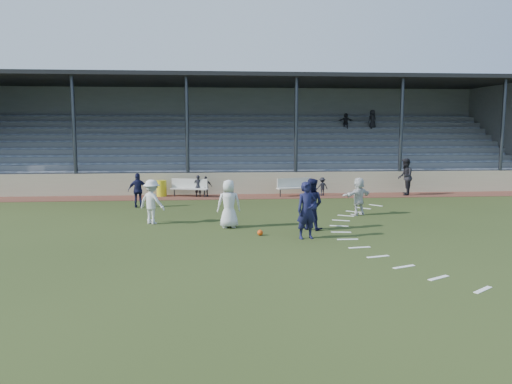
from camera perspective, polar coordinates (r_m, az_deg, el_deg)
ground at (r=16.41m, az=0.74°, el=-5.64°), size 90.00×90.00×0.00m
cinder_track at (r=26.72m, az=-1.44°, el=-0.53°), size 34.00×2.00×0.02m
retaining_wall at (r=27.68m, az=-1.57°, el=0.98°), size 34.00×0.18×1.20m
bench_left at (r=26.86m, az=-7.62°, el=0.69°), size 2.03×1.01×0.95m
bench_right at (r=27.06m, az=4.39°, el=0.78°), size 2.03×1.04×0.95m
trash_bin at (r=27.21m, az=-10.74°, el=0.42°), size 0.53×0.53×0.85m
football at (r=17.24m, az=0.48°, el=-4.66°), size 0.20×0.20×0.20m
player_white_lead at (r=18.46m, az=-3.12°, el=-1.35°), size 0.92×0.64×1.79m
player_navy_lead at (r=16.69m, az=5.82°, el=-2.11°), size 0.78×0.60×1.91m
player_navy_mid at (r=18.24m, az=6.31°, el=-1.36°), size 1.15×1.10×1.87m
player_white_wing at (r=19.60m, az=-11.81°, el=-1.10°), size 1.28×1.12×1.71m
player_navy_wing at (r=23.73m, az=-13.30°, el=0.18°), size 0.96×0.47×1.60m
player_white_back at (r=21.54m, az=11.64°, el=-0.48°), size 1.54×1.11×1.60m
official at (r=28.35m, az=16.67°, el=1.68°), size 1.08×1.19×2.01m
sub_left_near at (r=26.79m, az=-6.64°, el=0.70°), size 0.46×0.34×1.14m
sub_left_far at (r=26.76m, az=-5.74°, el=0.64°), size 0.66×0.35×1.08m
sub_right at (r=27.22m, az=7.58°, el=0.63°), size 0.71×0.50×0.99m
grandstand at (r=32.25m, az=-2.05°, el=4.75°), size 34.60×9.00×6.61m
penalty_arc at (r=17.30m, az=14.51°, el=-5.18°), size 3.89×14.63×0.01m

